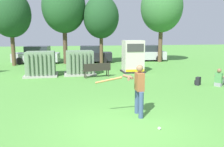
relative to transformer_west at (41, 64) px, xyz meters
name	(u,v)px	position (x,y,z in m)	size (l,w,h in m)	color
ground_plane	(125,126)	(3.42, -9.09, -0.79)	(96.00, 96.00, 0.00)	#51933D
transformer_west	(41,64)	(0.00, 0.00, 0.00)	(2.10, 1.70, 1.62)	#9E9B93
transformer_mid_west	(80,63)	(2.54, 0.13, 0.00)	(2.10, 1.70, 1.62)	#9E9B93
generator_enclosure	(133,57)	(6.39, 0.40, 0.35)	(1.60, 1.40, 2.30)	#262626
park_bench	(97,69)	(3.56, -1.17, -0.25)	(1.84, 0.79, 0.92)	#2D2823
batter	(138,88)	(4.04, -8.32, 0.19)	(1.60, 0.72, 1.74)	#384C75
sports_ball	(159,128)	(4.32, -9.58, -0.74)	(0.09, 0.09, 0.09)	white
seated_spectator	(219,79)	(9.65, -4.86, -0.41)	(0.78, 0.68, 0.96)	gray
backpack	(198,81)	(8.66, -4.45, -0.57)	(0.38, 0.37, 0.44)	black
tree_left	(11,14)	(-2.92, 5.71, 3.63)	(3.37, 3.37, 6.43)	brown
tree_center_left	(64,7)	(1.54, 6.13, 4.32)	(3.90, 3.90, 7.45)	#4C3828
tree_center_right	(101,17)	(4.83, 5.56, 3.45)	(3.23, 3.23, 6.17)	brown
tree_right	(162,8)	(10.74, 5.81, 4.46)	(4.00, 4.00, 7.65)	brown
parked_car_leftmost	(37,55)	(-1.15, 6.96, -0.04)	(4.38, 2.32, 1.62)	#B2B2B7
parked_car_left_of_center	(91,55)	(3.93, 6.73, -0.04)	(4.37, 2.30, 1.62)	black
parked_car_right_of_center	(145,54)	(9.57, 6.94, -0.04)	(4.34, 2.21, 1.62)	#B2B2B7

